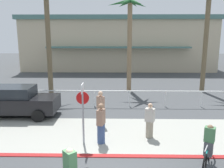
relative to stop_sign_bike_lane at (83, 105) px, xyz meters
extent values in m
plane|color=#424447|center=(1.08, 6.77, -1.68)|extent=(80.00, 80.00, 0.00)
cube|color=#9E9E93|center=(1.08, 0.97, -1.67)|extent=(44.00, 4.00, 0.02)
cube|color=maroon|center=(1.08, -1.03, -1.66)|extent=(44.00, 0.24, 0.03)
cube|color=#BCAD8E|center=(1.54, 24.68, 1.39)|extent=(23.39, 11.81, 6.14)
cube|color=#47706B|center=(1.54, 24.68, 4.71)|extent=(23.99, 12.41, 0.50)
cube|color=#47706B|center=(1.54, 18.27, 1.32)|extent=(16.37, 1.20, 0.16)
cylinder|color=white|center=(1.08, 5.27, -0.68)|extent=(20.07, 0.08, 0.08)
cylinder|color=white|center=(-4.49, 5.27, -1.18)|extent=(0.08, 0.08, 1.00)
cylinder|color=white|center=(-2.26, 5.27, -1.18)|extent=(0.08, 0.08, 1.00)
cylinder|color=white|center=(-0.03, 5.27, -1.18)|extent=(0.08, 0.08, 1.00)
cylinder|color=white|center=(2.20, 5.27, -1.18)|extent=(0.08, 0.08, 1.00)
cylinder|color=white|center=(4.43, 5.27, -1.18)|extent=(0.08, 0.08, 1.00)
cylinder|color=white|center=(6.66, 5.27, -1.18)|extent=(0.08, 0.08, 1.00)
cylinder|color=gray|center=(0.00, 0.00, -0.58)|extent=(0.08, 0.08, 2.20)
cube|color=white|center=(0.00, 0.00, 0.70)|extent=(0.04, 0.56, 0.36)
cylinder|color=red|center=(0.00, 0.00, 0.30)|extent=(0.52, 0.03, 0.52)
cylinder|color=brown|center=(-3.61, 8.32, 2.11)|extent=(0.36, 0.36, 7.58)
cylinder|color=#846B4C|center=(2.36, 9.61, 1.79)|extent=(0.36, 0.36, 6.94)
cone|color=#235B2D|center=(2.97, 9.61, 5.03)|extent=(1.33, 0.32, 0.76)
cone|color=#235B2D|center=(2.66, 10.13, 5.11)|extent=(0.92, 1.28, 0.63)
cone|color=#235B2D|center=(1.94, 10.33, 5.12)|extent=(1.14, 1.66, 0.61)
cone|color=#235B2D|center=(1.52, 9.61, 5.10)|extent=(1.74, 0.32, 0.65)
cone|color=#235B2D|center=(1.94, 8.88, 5.06)|extent=(1.15, 1.68, 0.72)
cone|color=#235B2D|center=(2.74, 8.94, 5.06)|extent=(1.09, 1.56, 0.72)
cylinder|color=brown|center=(8.15, 9.37, 2.13)|extent=(0.36, 0.36, 7.61)
cube|color=black|center=(-4.11, 3.35, -0.95)|extent=(4.40, 1.80, 0.80)
cube|color=#1E2328|center=(-4.36, 3.35, -0.27)|extent=(2.29, 1.58, 0.56)
cylinder|color=black|center=(-2.70, 4.25, -1.35)|extent=(0.66, 0.22, 0.66)
cylinder|color=black|center=(-2.70, 2.45, -1.35)|extent=(0.66, 0.22, 0.66)
cylinder|color=black|center=(-5.52, 4.25, -1.35)|extent=(0.66, 0.22, 0.66)
torus|color=black|center=(4.24, -2.11, -1.35)|extent=(0.40, 0.66, 0.72)
torus|color=black|center=(4.77, -1.15, -1.35)|extent=(0.40, 0.66, 0.72)
cylinder|color=#197F7A|center=(4.61, -1.44, -1.20)|extent=(0.38, 0.63, 0.35)
cylinder|color=#197F7A|center=(4.36, -1.90, -1.06)|extent=(0.23, 0.36, 0.07)
cylinder|color=#197F7A|center=(4.57, -1.53, -1.13)|extent=(0.05, 0.05, 0.44)
cylinder|color=silver|center=(4.27, -2.07, -0.80)|extent=(0.27, 0.46, 0.04)
cube|color=#4C4C51|center=(4.57, -1.53, -1.07)|extent=(0.40, 0.42, 0.52)
cube|color=#4C7F51|center=(4.57, -1.53, -0.55)|extent=(0.42, 0.39, 0.52)
sphere|color=brown|center=(4.57, -1.53, -0.32)|extent=(0.22, 0.22, 0.22)
cube|color=#4C7F51|center=(0.09, -3.30, -0.55)|extent=(0.42, 0.43, 0.52)
sphere|color=beige|center=(0.09, -3.30, -0.32)|extent=(0.22, 0.22, 0.22)
cylinder|color=#384C7A|center=(0.73, 0.06, -1.26)|extent=(0.40, 0.40, 0.83)
cube|color=#93705B|center=(0.73, 0.06, -0.52)|extent=(0.36, 0.46, 0.64)
sphere|color=#9E7556|center=(0.73, 0.06, -0.05)|extent=(0.23, 0.23, 0.23)
cylinder|color=gray|center=(2.82, 0.67, -1.30)|extent=(0.41, 0.41, 0.76)
cube|color=#B7B2A8|center=(2.82, 0.67, -0.63)|extent=(0.47, 0.39, 0.58)
sphere|color=#D6A884|center=(2.82, 0.67, -0.20)|extent=(0.21, 0.21, 0.21)
cylinder|color=#384C7A|center=(0.58, 2.09, -1.25)|extent=(0.44, 0.44, 0.84)
cube|color=#93705B|center=(0.58, 2.09, -0.51)|extent=(0.43, 0.48, 0.65)
sphere|color=#D6A884|center=(0.58, 2.09, -0.04)|extent=(0.23, 0.23, 0.23)
camera|label=1|loc=(1.36, -9.25, 2.83)|focal=38.33mm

